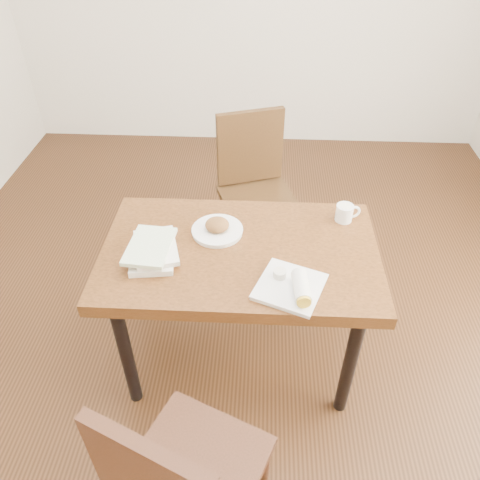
{
  "coord_description": "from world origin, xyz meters",
  "views": [
    {
      "loc": [
        0.08,
        -1.53,
        2.05
      ],
      "look_at": [
        0.0,
        0.0,
        0.8
      ],
      "focal_mm": 35.0,
      "sensor_mm": 36.0,
      "label": 1
    }
  ],
  "objects_px": {
    "chair_far": "(255,183)",
    "book_stack": "(153,250)",
    "chair_near": "(181,480)",
    "coffee_mug": "(345,212)",
    "plate_scone": "(217,229)",
    "plate_burrito": "(293,287)",
    "table": "(240,264)"
  },
  "relations": [
    {
      "from": "plate_scone",
      "to": "chair_far",
      "type": "bearing_deg",
      "value": 78.4
    },
    {
      "from": "coffee_mug",
      "to": "plate_scone",
      "type": "bearing_deg",
      "value": -167.74
    },
    {
      "from": "plate_burrito",
      "to": "book_stack",
      "type": "relative_size",
      "value": 1.08
    },
    {
      "from": "chair_near",
      "to": "chair_far",
      "type": "xyz_separation_m",
      "value": [
        0.19,
        1.74,
        0.0
      ]
    },
    {
      "from": "plate_scone",
      "to": "table",
      "type": "bearing_deg",
      "value": -45.37
    },
    {
      "from": "plate_scone",
      "to": "coffee_mug",
      "type": "bearing_deg",
      "value": 12.26
    },
    {
      "from": "chair_far",
      "to": "plate_burrito",
      "type": "bearing_deg",
      "value": -81.08
    },
    {
      "from": "chair_far",
      "to": "plate_scone",
      "type": "relative_size",
      "value": 4.14
    },
    {
      "from": "coffee_mug",
      "to": "book_stack",
      "type": "bearing_deg",
      "value": -160.29
    },
    {
      "from": "coffee_mug",
      "to": "plate_burrito",
      "type": "relative_size",
      "value": 0.37
    },
    {
      "from": "table",
      "to": "coffee_mug",
      "type": "height_order",
      "value": "coffee_mug"
    },
    {
      "from": "plate_burrito",
      "to": "book_stack",
      "type": "distance_m",
      "value": 0.61
    },
    {
      "from": "chair_far",
      "to": "coffee_mug",
      "type": "distance_m",
      "value": 0.79
    },
    {
      "from": "chair_near",
      "to": "chair_far",
      "type": "height_order",
      "value": "same"
    },
    {
      "from": "plate_burrito",
      "to": "chair_far",
      "type": "bearing_deg",
      "value": 98.92
    },
    {
      "from": "chair_far",
      "to": "plate_scone",
      "type": "distance_m",
      "value": 0.79
    },
    {
      "from": "chair_far",
      "to": "book_stack",
      "type": "distance_m",
      "value": 1.03
    },
    {
      "from": "book_stack",
      "to": "chair_near",
      "type": "bearing_deg",
      "value": -74.94
    },
    {
      "from": "chair_far",
      "to": "book_stack",
      "type": "height_order",
      "value": "chair_far"
    },
    {
      "from": "chair_far",
      "to": "plate_scone",
      "type": "bearing_deg",
      "value": -101.6
    },
    {
      "from": "plate_scone",
      "to": "book_stack",
      "type": "xyz_separation_m",
      "value": [
        -0.25,
        -0.17,
        0.01
      ]
    },
    {
      "from": "plate_scone",
      "to": "plate_burrito",
      "type": "distance_m",
      "value": 0.48
    },
    {
      "from": "table",
      "to": "chair_near",
      "type": "distance_m",
      "value": 0.9
    },
    {
      "from": "plate_scone",
      "to": "plate_burrito",
      "type": "xyz_separation_m",
      "value": [
        0.32,
        -0.35,
        0.0
      ]
    },
    {
      "from": "table",
      "to": "plate_scone",
      "type": "relative_size",
      "value": 5.17
    },
    {
      "from": "chair_near",
      "to": "book_stack",
      "type": "relative_size",
      "value": 3.27
    },
    {
      "from": "table",
      "to": "plate_burrito",
      "type": "bearing_deg",
      "value": -48.06
    },
    {
      "from": "table",
      "to": "book_stack",
      "type": "distance_m",
      "value": 0.39
    },
    {
      "from": "chair_far",
      "to": "coffee_mug",
      "type": "height_order",
      "value": "chair_far"
    },
    {
      "from": "book_stack",
      "to": "table",
      "type": "bearing_deg",
      "value": 10.07
    },
    {
      "from": "table",
      "to": "book_stack",
      "type": "height_order",
      "value": "book_stack"
    },
    {
      "from": "chair_near",
      "to": "chair_far",
      "type": "distance_m",
      "value": 1.75
    }
  ]
}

